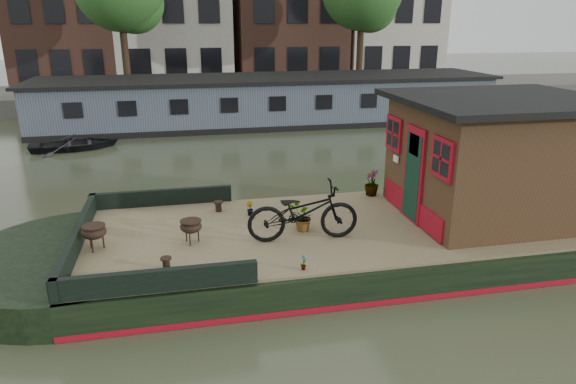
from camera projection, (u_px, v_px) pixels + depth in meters
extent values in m
plane|color=#2B3320|center=(388.00, 250.00, 10.51)|extent=(120.00, 120.00, 0.00)
cube|color=black|center=(389.00, 237.00, 10.41)|extent=(12.00, 4.00, 0.60)
cylinder|color=black|center=(77.00, 265.00, 9.23)|extent=(4.00, 4.00, 0.60)
cube|color=maroon|center=(389.00, 248.00, 10.49)|extent=(12.02, 4.02, 0.10)
cube|color=olive|center=(390.00, 222.00, 10.31)|extent=(11.80, 3.80, 0.05)
cube|color=black|center=(78.00, 238.00, 9.08)|extent=(0.12, 4.00, 0.35)
cube|color=black|center=(162.00, 197.00, 11.14)|extent=(3.00, 0.12, 0.35)
cube|color=black|center=(157.00, 281.00, 7.58)|extent=(3.00, 0.12, 0.35)
cube|color=#2F1F12|center=(496.00, 160.00, 10.37)|extent=(3.50, 3.00, 2.30)
cube|color=black|center=(504.00, 100.00, 9.98)|extent=(4.00, 3.50, 0.12)
cube|color=maroon|center=(413.00, 175.00, 10.08)|extent=(0.06, 0.80, 1.90)
cube|color=black|center=(412.00, 177.00, 10.09)|extent=(0.04, 0.64, 1.70)
cube|color=maroon|center=(442.00, 158.00, 8.92)|extent=(0.06, 0.72, 0.72)
cube|color=maroon|center=(394.00, 134.00, 10.87)|extent=(0.06, 0.72, 0.72)
imported|color=black|center=(303.00, 212.00, 9.28)|extent=(2.06, 0.80, 1.07)
imported|color=brown|center=(250.00, 209.00, 10.57)|extent=(0.19, 0.20, 0.29)
imported|color=#9F332E|center=(302.00, 218.00, 9.75)|extent=(0.61, 0.58, 0.53)
imported|color=maroon|center=(372.00, 183.00, 11.74)|extent=(0.36, 0.36, 0.60)
imported|color=maroon|center=(304.00, 262.00, 8.25)|extent=(0.15, 0.17, 0.27)
cylinder|color=black|center=(218.00, 206.00, 10.80)|extent=(0.19, 0.19, 0.22)
cylinder|color=black|center=(166.00, 263.00, 8.28)|extent=(0.18, 0.18, 0.21)
imported|color=black|center=(74.00, 140.00, 18.73)|extent=(3.43, 2.72, 0.64)
cube|color=#4A5762|center=(269.00, 101.00, 23.17)|extent=(20.00, 4.00, 2.00)
cube|color=black|center=(269.00, 78.00, 22.84)|extent=(20.40, 4.40, 0.12)
cube|color=black|center=(270.00, 121.00, 23.45)|extent=(20.00, 4.05, 0.24)
cube|color=#47443F|center=(250.00, 94.00, 29.38)|extent=(60.00, 6.00, 0.90)
cylinder|color=#332316|center=(125.00, 53.00, 25.93)|extent=(0.36, 0.36, 4.00)
sphere|color=#164319|center=(133.00, 3.00, 25.56)|extent=(3.00, 3.00, 3.00)
cylinder|color=#332316|center=(360.00, 50.00, 28.39)|extent=(0.36, 0.36, 4.00)
sphere|color=#164319|center=(370.00, 4.00, 28.02)|extent=(3.00, 3.00, 3.00)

